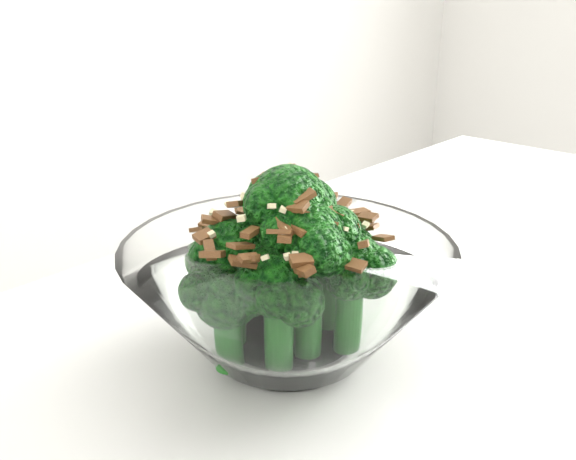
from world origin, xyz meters
TOP-DOWN VIEW (x-y plane):
  - table at (0.09, -0.10)m, footprint 1.37×1.10m
  - broccoli_dish at (-0.05, 0.03)m, footprint 0.22×0.22m

SIDE VIEW (x-z plane):
  - table at x=0.09m, z-range 0.31..1.06m
  - broccoli_dish at x=-0.05m, z-range 0.73..0.87m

